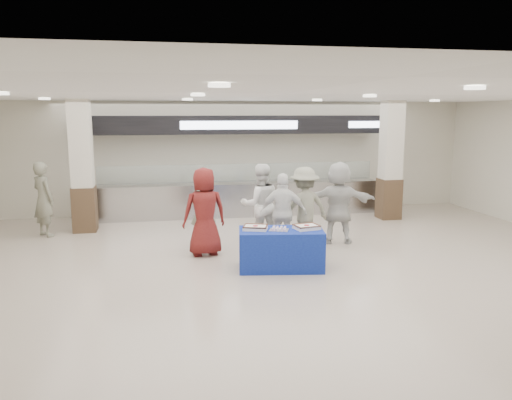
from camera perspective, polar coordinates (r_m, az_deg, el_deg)
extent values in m
plane|color=#C0B3A4|center=(9.11, 3.30, -8.52)|extent=(14.00, 14.00, 0.00)
cube|color=#ACADB3|center=(14.15, -2.03, 0.06)|extent=(8.00, 0.80, 0.90)
cube|color=#ACADB3|center=(14.07, -2.04, 1.94)|extent=(8.00, 0.85, 0.04)
cube|color=white|center=(13.74, -1.85, 3.13)|extent=(7.60, 0.02, 0.50)
cube|color=black|center=(13.94, -2.08, 8.59)|extent=(8.40, 0.70, 0.50)
cube|color=white|center=(13.58, -1.85, 8.56)|extent=(3.20, 0.03, 0.22)
cube|color=white|center=(14.67, 13.14, 8.41)|extent=(1.40, 0.03, 0.18)
cube|color=#3D2B1B|center=(12.92, -18.98, -0.99)|extent=(0.55, 0.55, 1.10)
cube|color=beige|center=(12.73, -19.39, 6.10)|extent=(0.50, 0.50, 2.10)
cube|color=#3D2B1B|center=(14.18, 14.93, 0.16)|extent=(0.55, 0.55, 1.10)
cube|color=beige|center=(14.01, 15.23, 6.62)|extent=(0.50, 0.50, 2.10)
cube|color=navy|center=(9.33, 2.86, -5.64)|extent=(1.65, 1.01, 0.75)
cube|color=white|center=(9.23, -0.07, -3.20)|extent=(0.51, 0.45, 0.07)
cube|color=#4A2415|center=(9.21, -0.07, -2.92)|extent=(0.51, 0.45, 0.02)
cylinder|color=#B01927|center=(9.22, -0.07, -2.97)|extent=(0.12, 0.12, 0.01)
cube|color=white|center=(9.32, 5.80, -3.12)|extent=(0.49, 0.41, 0.07)
cube|color=#4A2415|center=(9.31, 5.81, -2.84)|extent=(0.49, 0.41, 0.02)
cylinder|color=#B01927|center=(9.31, 5.81, -2.88)|extent=(0.11, 0.11, 0.01)
cube|color=#BCBBC0|center=(9.19, 2.63, -3.44)|extent=(0.41, 0.36, 0.01)
imported|color=maroon|center=(10.15, -5.91, -1.34)|extent=(0.95, 0.69, 1.81)
imported|color=gray|center=(10.88, -6.09, -1.21)|extent=(0.62, 0.45, 1.57)
imported|color=white|center=(10.90, 0.51, -0.53)|extent=(0.89, 0.70, 1.80)
imported|color=white|center=(10.36, 3.13, -1.49)|extent=(1.03, 0.60, 1.66)
imported|color=gray|center=(10.74, 5.53, -0.88)|extent=(1.24, 0.87, 1.75)
imported|color=silver|center=(11.21, 9.40, -0.28)|extent=(1.77, 0.82, 1.83)
imported|color=gray|center=(12.70, -23.12, 0.10)|extent=(0.75, 0.76, 1.77)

